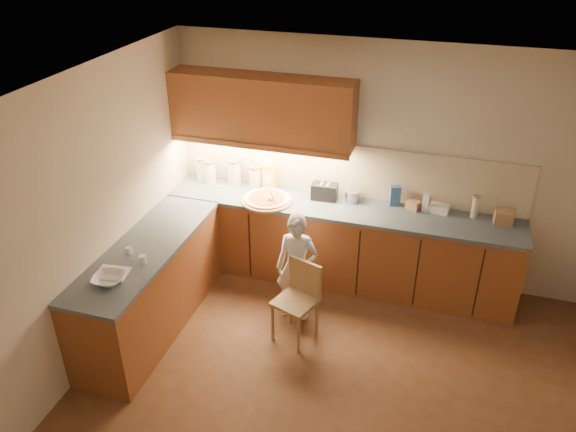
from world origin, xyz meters
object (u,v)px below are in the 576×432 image
Objects in this scene: wooden_chair at (299,295)px; child at (297,268)px; pizza_on_board at (267,199)px; toaster at (325,191)px; oil_jug at (269,176)px.

child is at bearing 129.28° from wooden_chair.
pizza_on_board reaches higher than toaster.
wooden_chair is at bearing -89.95° from toaster.
oil_jug is at bearing 174.07° from toaster.
toaster is (0.05, 0.86, 0.43)m from child.
wooden_chair is 2.85× the size of toaster.
child is at bearing -56.74° from oil_jug.
child is at bearing -95.87° from toaster.
toaster is at bearing -3.59° from oil_jug.
child is 0.97m from toaster.
oil_jug reaches higher than toaster.
child is 4.10× the size of toaster.
pizza_on_board is 0.32m from oil_jug.
child is 3.16× the size of oil_jug.
child is 1.19m from oil_jug.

